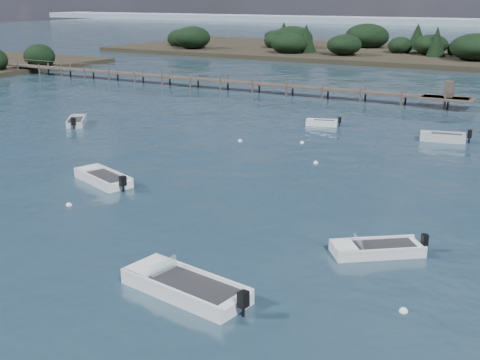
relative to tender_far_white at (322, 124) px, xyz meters
The scene contains 14 objects.
ground 26.02m from the tender_far_white, 81.67° to the left, with size 400.00×400.00×0.00m, color #172A37.
tender_far_white is the anchor object (origin of this frame).
dinghy_mid_white_b 26.92m from the tender_far_white, 63.06° to the right, with size 3.99×3.51×1.04m.
tender_far_grey 21.18m from the tender_far_white, 151.68° to the right, with size 3.11×3.52×1.22m.
tender_far_grey_b 10.32m from the tender_far_white, ahead, with size 3.81×1.93×1.28m.
dinghy_mid_grey 22.44m from the tender_far_white, 103.40° to the right, with size 4.71×2.99×1.18m.
dinghy_mid_white_a 31.82m from the tender_far_white, 77.26° to the right, with size 5.53×2.66×1.27m.
buoy_b 31.92m from the tender_far_white, 62.92° to the right, with size 0.32×0.32×0.32m, color white.
buoy_c 26.21m from the tender_far_white, 98.68° to the right, with size 0.32×0.32×0.32m, color white.
buoy_e 6.88m from the tender_far_white, 80.55° to the right, with size 0.32×0.32×0.32m, color white.
buoy_extra_a 12.36m from the tender_far_white, 69.93° to the right, with size 0.32×0.32×0.32m, color white.
buoy_extra_b 9.16m from the tender_far_white, 110.81° to the right, with size 0.32×0.32×0.32m, color white.
jetty 22.63m from the tender_far_white, 142.62° to the left, with size 64.50×3.20×3.40m.
distant_haze 213.89m from the tender_far_white, 113.77° to the left, with size 280.00×20.00×2.40m, color #869AA6.
Camera 1 is at (15.00, -13.47, 10.67)m, focal length 45.00 mm.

